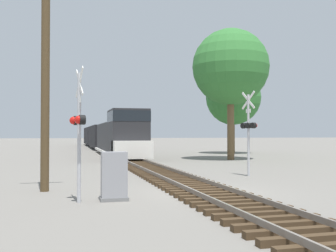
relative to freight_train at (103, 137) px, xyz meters
name	(u,v)px	position (x,y,z in m)	size (l,w,h in m)	color
ground_plane	(202,193)	(0.00, -41.18, -1.80)	(400.00, 400.00, 0.00)	slate
rail_track_bed	(202,189)	(0.00, -41.18, -1.67)	(2.60, 160.00, 0.31)	#42301E
freight_train	(103,137)	(0.00, 0.00, 0.00)	(2.98, 54.61, 4.14)	#232326
crossing_signal_near	(78,125)	(-4.48, -42.27, 0.64)	(0.49, 1.01, 4.26)	#B7B7BC
crossing_signal_far	(249,128)	(4.25, -36.42, 0.69)	(0.59, 1.00, 4.37)	#B7B7BC
relay_cabinet	(114,176)	(-3.34, -42.09, -1.02)	(0.90, 0.60, 1.58)	slate
utility_pole	(45,70)	(-5.63, -39.40, 2.81)	(1.80, 0.32, 9.01)	#4C3A23
tree_far_right	(230,67)	(8.52, -24.32, 5.99)	(6.44, 6.44, 11.04)	brown
tree_mid_background	(233,98)	(13.21, -14.31, 4.45)	(6.12, 6.12, 9.32)	brown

